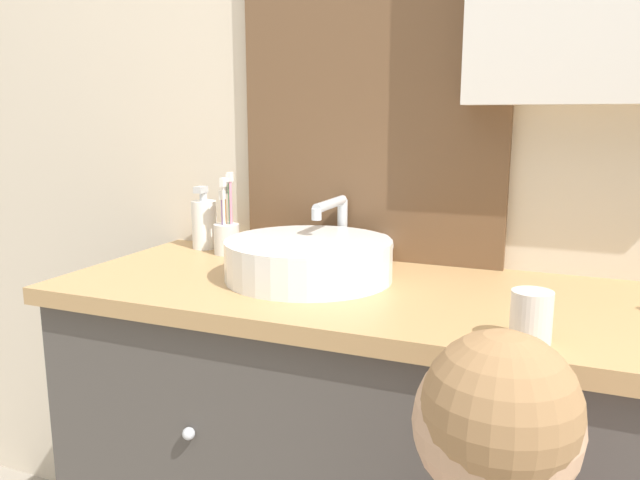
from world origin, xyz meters
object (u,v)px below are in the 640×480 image
(sink_basin, at_px, (311,258))
(soap_dispenser, at_px, (204,223))
(toothbrush_holder, at_px, (227,233))
(drinking_cup, at_px, (531,317))

(sink_basin, height_order, soap_dispenser, soap_dispenser)
(toothbrush_holder, xyz_separation_m, drinking_cup, (0.74, -0.35, -0.01))
(sink_basin, height_order, drinking_cup, sink_basin)
(sink_basin, distance_m, soap_dispenser, 0.41)
(sink_basin, xyz_separation_m, toothbrush_holder, (-0.28, 0.14, 0.01))
(soap_dispenser, bearing_deg, sink_basin, -24.88)
(sink_basin, distance_m, drinking_cup, 0.51)
(soap_dispenser, height_order, drinking_cup, soap_dispenser)
(toothbrush_holder, relative_size, soap_dispenser, 1.26)
(toothbrush_holder, xyz_separation_m, soap_dispenser, (-0.09, 0.04, 0.01))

